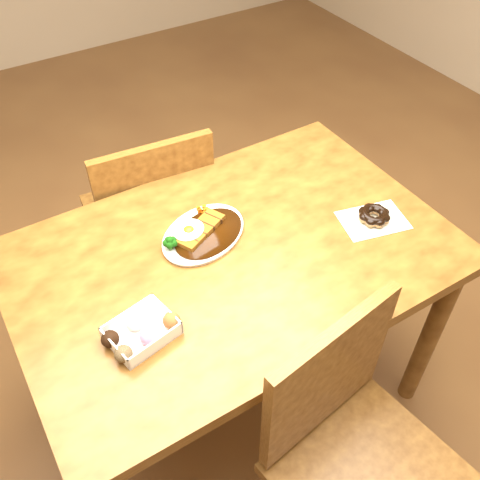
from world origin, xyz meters
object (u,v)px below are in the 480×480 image
table (234,275)px  pon_de_ring (374,216)px  chair_far (152,217)px  katsu_curry_plate (201,233)px  chair_near (355,451)px  donut_box (140,332)px

table → pon_de_ring: 0.44m
chair_far → table: bearing=99.3°
table → pon_de_ring: size_ratio=5.55×
table → pon_de_ring: pon_de_ring is taller
table → chair_far: size_ratio=1.38×
chair_far → katsu_curry_plate: chair_far is taller
chair_far → katsu_curry_plate: size_ratio=2.73×
table → chair_near: 0.56m
table → katsu_curry_plate: katsu_curry_plate is taller
table → donut_box: (-0.33, -0.13, 0.12)m
chair_near → katsu_curry_plate: chair_near is taller
donut_box → pon_de_ring: donut_box is taller
table → katsu_curry_plate: (-0.05, 0.10, 0.11)m
katsu_curry_plate → table: bearing=-65.2°
chair_near → donut_box: 0.62m
chair_far → pon_de_ring: 0.83m
donut_box → katsu_curry_plate: bearing=38.2°
chair_far → katsu_curry_plate: (-0.01, -0.44, 0.29)m
table → donut_box: donut_box is taller
chair_far → donut_box: (-0.30, -0.66, 0.29)m
chair_near → table: bearing=85.1°
chair_near → katsu_curry_plate: (-0.08, 0.63, 0.29)m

